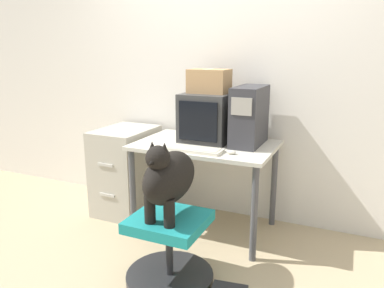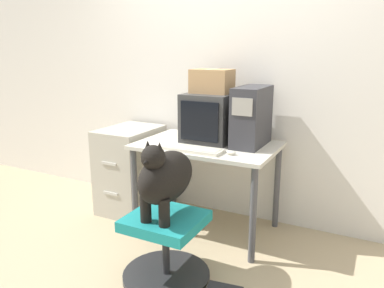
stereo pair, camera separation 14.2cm
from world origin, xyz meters
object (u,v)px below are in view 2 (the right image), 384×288
Objects in this scene: crt_monitor at (211,117)px; dog at (165,177)px; pc_tower at (252,116)px; office_chair at (166,248)px; filing_cabinet at (131,169)px; keyboard at (193,149)px; cardboard_box at (212,81)px.

dog is at bearing -84.32° from crt_monitor.
pc_tower is 1.21m from office_chair.
filing_cabinet reaches higher than office_chair.
filing_cabinet is (-0.90, 0.84, -0.33)m from dog.
dog is 1.27m from filing_cabinet.
pc_tower is at bearing 48.45° from keyboard.
pc_tower reaches higher than office_chair.
cardboard_box is at bearing 178.03° from pc_tower.
cardboard_box reaches higher than filing_cabinet.
cardboard_box is (-0.09, 0.91, 1.03)m from office_chair.
pc_tower is 0.59× the size of filing_cabinet.
keyboard is 0.58× the size of filing_cabinet.
office_chair is (0.09, -0.90, -0.73)m from crt_monitor.
dog reaches higher than keyboard.
filing_cabinet is 1.18m from cardboard_box.
dog is at bearing -82.86° from keyboard.
dog is at bearing -84.34° from cardboard_box.
keyboard is at bearing -20.84° from filing_cabinet.
cardboard_box reaches higher than office_chair.
keyboard is at bearing 97.10° from office_chair.
office_chair is 1.37m from cardboard_box.
pc_tower reaches higher than filing_cabinet.
keyboard is (-0.33, -0.37, -0.22)m from pc_tower.
dog is (0.07, -0.52, -0.05)m from keyboard.
pc_tower reaches higher than keyboard.
cardboard_box is (0.00, 0.00, 0.30)m from crt_monitor.
pc_tower is 0.54m from keyboard.
office_chair is (0.07, -0.52, -0.55)m from keyboard.
keyboard is at bearing 97.14° from dog.
keyboard reaches higher than office_chair.
filing_cabinet is at bearing -175.64° from crt_monitor.
office_chair is at bearing -82.90° from keyboard.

